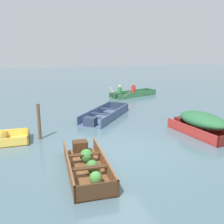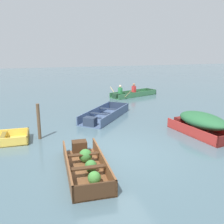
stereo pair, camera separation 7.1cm
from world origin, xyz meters
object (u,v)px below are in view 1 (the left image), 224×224
object	(u,v)px
skiff_slate_blue_near_moored	(104,116)
mooring_post	(39,122)
skiff_red_mid_moored	(202,122)
rowboat_green_with_crew	(131,94)
dinghy_wooden_brown_foreground	(87,164)

from	to	relation	value
skiff_slate_blue_near_moored	mooring_post	distance (m)	3.72
skiff_red_mid_moored	rowboat_green_with_crew	size ratio (longest dim) A/B	0.76
rowboat_green_with_crew	skiff_red_mid_moored	bearing A→B (deg)	-93.47
rowboat_green_with_crew	mooring_post	world-z (taller)	mooring_post
skiff_red_mid_moored	dinghy_wooden_brown_foreground	bearing A→B (deg)	-162.97
rowboat_green_with_crew	skiff_slate_blue_near_moored	bearing A→B (deg)	-125.43
skiff_slate_blue_near_moored	mooring_post	world-z (taller)	mooring_post
dinghy_wooden_brown_foreground	mooring_post	xyz separation A→B (m)	(-1.11, 2.97, 0.51)
dinghy_wooden_brown_foreground	rowboat_green_with_crew	xyz separation A→B (m)	(5.52, 9.90, 0.01)
skiff_slate_blue_near_moored	rowboat_green_with_crew	size ratio (longest dim) A/B	0.92
rowboat_green_with_crew	mooring_post	bearing A→B (deg)	-133.75
skiff_red_mid_moored	mooring_post	size ratio (longest dim) A/B	2.10
skiff_red_mid_moored	rowboat_green_with_crew	bearing A→B (deg)	86.53
dinghy_wooden_brown_foreground	rowboat_green_with_crew	distance (m)	11.33
skiff_slate_blue_near_moored	mooring_post	xyz separation A→B (m)	(-3.11, -1.97, 0.53)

